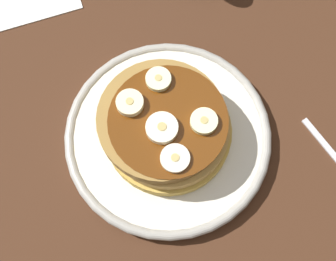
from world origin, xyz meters
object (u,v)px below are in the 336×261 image
at_px(banana_slice_2, 130,103).
at_px(banana_slice_3, 204,122).
at_px(banana_slice_4, 158,79).
at_px(pancake_stack, 163,127).
at_px(plate, 168,136).
at_px(banana_slice_1, 175,158).
at_px(banana_slice_0, 162,128).

xyz_separation_m(banana_slice_2, banana_slice_3, (0.05, 0.06, -0.00)).
bearing_deg(banana_slice_4, pancake_stack, -16.89).
relative_size(plate, pancake_stack, 1.65).
bearing_deg(banana_slice_1, banana_slice_0, 179.11).
bearing_deg(banana_slice_4, banana_slice_3, 20.93).
xyz_separation_m(pancake_stack, banana_slice_4, (-0.04, 0.01, 0.03)).
xyz_separation_m(pancake_stack, banana_slice_2, (-0.03, -0.02, 0.03)).
distance_m(pancake_stack, banana_slice_1, 0.05).
xyz_separation_m(plate, banana_slice_2, (-0.03, -0.03, 0.06)).
relative_size(pancake_stack, banana_slice_4, 5.19).
bearing_deg(banana_slice_1, banana_slice_4, 167.56).
bearing_deg(plate, banana_slice_1, -14.07).
bearing_deg(pancake_stack, banana_slice_3, 60.76).
distance_m(banana_slice_0, banana_slice_4, 0.05).
relative_size(banana_slice_0, banana_slice_2, 1.16).
height_order(pancake_stack, banana_slice_4, banana_slice_4).
xyz_separation_m(plate, banana_slice_0, (0.01, -0.01, 0.06)).
bearing_deg(banana_slice_3, plate, -117.75).
height_order(pancake_stack, banana_slice_3, banana_slice_3).
xyz_separation_m(plate, banana_slice_1, (0.04, -0.01, 0.05)).
distance_m(plate, banana_slice_4, 0.07).
relative_size(plate, banana_slice_1, 7.77).
bearing_deg(pancake_stack, banana_slice_0, -29.85).
xyz_separation_m(pancake_stack, banana_slice_3, (0.02, 0.04, 0.03)).
bearing_deg(banana_slice_1, pancake_stack, 171.93).
relative_size(plate, banana_slice_4, 8.58).
distance_m(plate, pancake_stack, 0.03).
distance_m(banana_slice_3, banana_slice_4, 0.07).
height_order(plate, banana_slice_3, banana_slice_3).
bearing_deg(banana_slice_2, banana_slice_3, 51.53).
height_order(banana_slice_1, banana_slice_3, banana_slice_3).
bearing_deg(banana_slice_3, banana_slice_0, -103.90).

